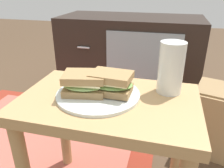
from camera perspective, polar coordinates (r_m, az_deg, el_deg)
side_table at (r=0.75m, az=-0.91°, el=-9.73°), size 0.56×0.36×0.46m
tv_cabinet at (r=1.65m, az=4.56°, el=6.76°), size 0.96×0.46×0.58m
area_rug at (r=1.38m, az=-16.33°, el=-11.25°), size 1.24×0.79×0.01m
plate at (r=0.72m, az=-3.54°, el=-2.60°), size 0.27×0.27×0.01m
sandwich_front at (r=0.71m, az=-7.03°, el=0.22°), size 0.15×0.13×0.07m
sandwich_back at (r=0.70m, az=-0.17°, el=0.31°), size 0.14×0.10×0.07m
beer_glass at (r=0.74m, az=14.76°, el=3.76°), size 0.08×0.08×0.17m
paper_bag at (r=1.21m, az=24.49°, el=-8.54°), size 0.25×0.23×0.36m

